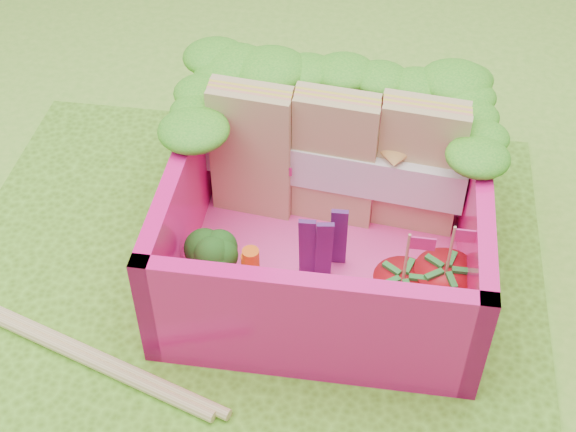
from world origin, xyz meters
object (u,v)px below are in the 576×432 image
(broccoli, at_px, (208,256))
(strawberry_right, at_px, (442,291))
(sandwich_stack, at_px, (335,159))
(strawberry_left, at_px, (401,297))
(bento_box, at_px, (327,216))

(broccoli, xyz_separation_m, strawberry_right, (0.96, 0.00, -0.06))
(sandwich_stack, xyz_separation_m, strawberry_left, (0.33, -0.59, -0.19))
(broccoli, distance_m, strawberry_left, 0.80)
(broccoli, xyz_separation_m, strawberry_left, (0.79, -0.05, -0.06))
(strawberry_right, bearing_deg, bento_box, 151.24)
(bento_box, relative_size, strawberry_left, 2.71)
(strawberry_left, height_order, strawberry_right, strawberry_right)
(strawberry_right, bearing_deg, broccoli, -179.97)
(strawberry_left, bearing_deg, bento_box, 136.08)
(bento_box, height_order, strawberry_right, bento_box)
(sandwich_stack, height_order, strawberry_left, sandwich_stack)
(bento_box, distance_m, strawberry_right, 0.58)
(sandwich_stack, distance_m, strawberry_left, 0.71)
(sandwich_stack, bearing_deg, strawberry_left, -60.87)
(bento_box, relative_size, strawberry_right, 2.63)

